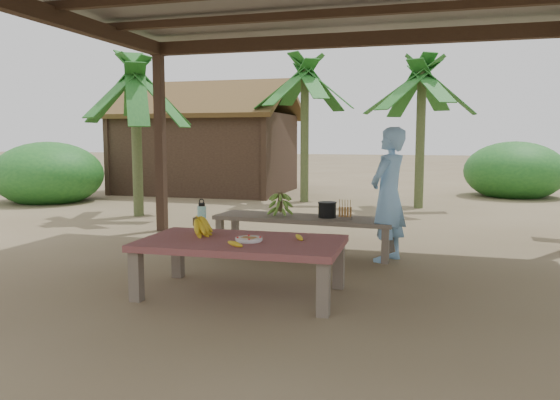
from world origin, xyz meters
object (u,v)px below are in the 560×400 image
(plate, at_px, (249,239))
(cooking_pot, at_px, (327,210))
(bench, at_px, (304,221))
(woman, at_px, (388,195))
(water_flask, at_px, (202,217))
(ripe_banana_bunch, at_px, (195,226))
(work_table, at_px, (241,247))

(plate, bearing_deg, cooking_pot, 80.56)
(bench, relative_size, woman, 1.46)
(water_flask, xyz_separation_m, woman, (1.68, 1.40, 0.13))
(plate, distance_m, cooking_pot, 1.97)
(ripe_banana_bunch, relative_size, woman, 0.20)
(bench, xyz_separation_m, water_flask, (-0.66, -1.55, 0.24))
(bench, distance_m, plate, 1.93)
(water_flask, bearing_deg, bench, 66.96)
(work_table, xyz_separation_m, water_flask, (-0.53, 0.34, 0.20))
(work_table, relative_size, bench, 0.82)
(work_table, height_order, bench, work_table)
(water_flask, bearing_deg, ripe_banana_bunch, -80.59)
(work_table, relative_size, ripe_banana_bunch, 5.87)
(water_flask, xyz_separation_m, cooking_pot, (0.94, 1.57, -0.09))
(ripe_banana_bunch, xyz_separation_m, woman, (1.64, 1.65, 0.17))
(ripe_banana_bunch, bearing_deg, water_flask, 99.41)
(bench, height_order, cooking_pot, cooking_pot)
(woman, bearing_deg, ripe_banana_bunch, -20.84)
(bench, bearing_deg, water_flask, -109.09)
(work_table, bearing_deg, cooking_pot, 76.25)
(work_table, height_order, cooking_pot, cooking_pot)
(plate, bearing_deg, ripe_banana_bunch, 167.55)
(bench, xyz_separation_m, plate, (-0.04, -1.93, 0.12))
(ripe_banana_bunch, distance_m, woman, 2.33)
(ripe_banana_bunch, relative_size, plate, 1.28)
(work_table, height_order, water_flask, water_flask)
(cooking_pot, bearing_deg, water_flask, -121.04)
(ripe_banana_bunch, bearing_deg, cooking_pot, 63.63)
(bench, height_order, ripe_banana_bunch, ripe_banana_bunch)
(ripe_banana_bunch, distance_m, cooking_pot, 2.03)
(plate, relative_size, woman, 0.16)
(water_flask, bearing_deg, plate, -31.46)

